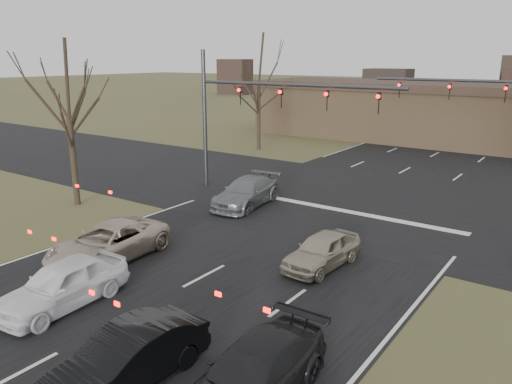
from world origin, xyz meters
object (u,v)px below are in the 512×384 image
building (484,115)px  car_black_hatch (127,359)px  car_silver_suv (108,243)px  car_silver_ahead (322,250)px  car_white_sedan (63,284)px  car_charcoal_sedan (254,374)px  car_grey_ahead (246,192)px  mast_arm_far (511,103)px  mast_arm_near (250,104)px

building → car_black_hatch: size_ratio=9.97×
car_silver_suv → car_silver_ahead: car_silver_suv is taller
car_white_sedan → car_charcoal_sedan: 7.45m
car_charcoal_sedan → car_grey_ahead: size_ratio=0.92×
mast_arm_far → car_silver_suv: mast_arm_far is taller
car_charcoal_sedan → car_white_sedan: bearing=177.9°
mast_arm_far → car_silver_ahead: mast_arm_far is taller
car_silver_suv → car_grey_ahead: 8.95m
car_silver_suv → car_grey_ahead: car_grey_ahead is taller
car_silver_suv → car_white_sedan: car_white_sedan is taller
mast_arm_near → car_charcoal_sedan: mast_arm_near is taller
mast_arm_far → car_grey_ahead: mast_arm_far is taller
building → car_white_sedan: size_ratio=9.79×
car_white_sedan → car_grey_ahead: 12.31m
mast_arm_far → car_white_sedan: 25.93m
building → car_silver_ahead: 31.87m
mast_arm_near → car_grey_ahead: (1.23, -2.01, -4.35)m
car_silver_ahead → car_grey_ahead: bearing=150.3°
car_silver_ahead → car_black_hatch: bearing=-88.4°
car_silver_suv → car_charcoal_sedan: car_silver_suv is taller
car_black_hatch → car_silver_ahead: car_black_hatch is taller
mast_arm_near → car_white_sedan: 15.14m
building → car_silver_ahead: (1.00, -31.79, -2.02)m
mast_arm_far → car_silver_suv: size_ratio=2.19×
mast_arm_far → car_charcoal_sedan: size_ratio=2.44×
car_black_hatch → car_charcoal_sedan: (2.75, 1.29, -0.04)m
mast_arm_far → car_silver_ahead: bearing=-100.7°
mast_arm_far → car_white_sedan: size_ratio=2.57×
building → mast_arm_far: mast_arm_far is taller
car_charcoal_sedan → car_grey_ahead: (-9.28, 12.36, 0.06)m
mast_arm_near → car_black_hatch: 18.01m
building → car_black_hatch: building is taller
car_white_sedan → building: bearing=80.9°
car_black_hatch → car_grey_ahead: (-6.53, 13.65, 0.02)m
mast_arm_far → car_silver_ahead: size_ratio=2.95×
car_silver_suv → car_silver_ahead: (7.00, 4.17, -0.06)m
mast_arm_far → car_black_hatch: (-3.66, -25.65, -4.32)m
car_black_hatch → car_grey_ahead: car_grey_ahead is taller
mast_arm_far → car_silver_suv: 23.70m
car_grey_ahead → mast_arm_near: bearing=114.2°
car_white_sedan → car_silver_ahead: (5.17, 7.39, -0.10)m
building → mast_arm_near: (-7.23, -25.00, 2.41)m
car_silver_ahead → car_white_sedan: bearing=-120.3°
car_silver_suv → car_black_hatch: bearing=-40.0°
mast_arm_near → car_black_hatch: mast_arm_near is taller
mast_arm_near → car_black_hatch: (7.76, -15.65, -4.37)m
mast_arm_near → car_silver_ahead: size_ratio=3.21×
building → car_silver_ahead: bearing=-88.2°
building → car_white_sedan: bearing=-96.1°
building → car_black_hatch: bearing=-89.3°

